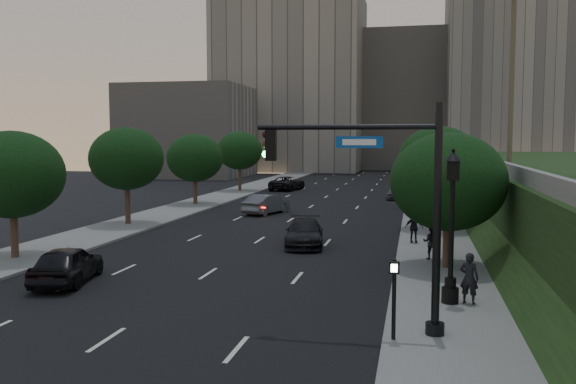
% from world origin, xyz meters
% --- Properties ---
extents(ground, '(160.00, 160.00, 0.00)m').
position_xyz_m(ground, '(0.00, 0.00, 0.00)').
color(ground, black).
rests_on(ground, ground).
extents(road_surface, '(16.00, 140.00, 0.02)m').
position_xyz_m(road_surface, '(0.00, 30.00, 0.01)').
color(road_surface, black).
rests_on(road_surface, ground).
extents(sidewalk_right, '(4.50, 140.00, 0.15)m').
position_xyz_m(sidewalk_right, '(10.25, 30.00, 0.07)').
color(sidewalk_right, slate).
rests_on(sidewalk_right, ground).
extents(sidewalk_left, '(4.50, 140.00, 0.15)m').
position_xyz_m(sidewalk_left, '(-10.25, 30.00, 0.07)').
color(sidewalk_left, slate).
rests_on(sidewalk_left, ground).
extents(parapet_wall, '(0.35, 90.00, 0.70)m').
position_xyz_m(parapet_wall, '(13.50, 28.00, 4.35)').
color(parapet_wall, slate).
rests_on(parapet_wall, embankment).
extents(office_block_left, '(26.00, 20.00, 32.00)m').
position_xyz_m(office_block_left, '(-14.00, 92.00, 16.00)').
color(office_block_left, gray).
rests_on(office_block_left, ground).
extents(office_block_mid, '(22.00, 18.00, 26.00)m').
position_xyz_m(office_block_mid, '(6.00, 102.00, 13.00)').
color(office_block_mid, '#9B968E').
rests_on(office_block_mid, ground).
extents(office_block_right, '(20.00, 22.00, 36.00)m').
position_xyz_m(office_block_right, '(24.00, 96.00, 18.00)').
color(office_block_right, gray).
rests_on(office_block_right, ground).
extents(office_block_filler, '(18.00, 16.00, 14.00)m').
position_xyz_m(office_block_filler, '(-26.00, 70.00, 7.00)').
color(office_block_filler, '#9B968E').
rests_on(office_block_filler, ground).
extents(tree_right_a, '(5.20, 5.20, 6.24)m').
position_xyz_m(tree_right_a, '(10.30, 8.00, 4.02)').
color(tree_right_a, '#38281C').
rests_on(tree_right_a, ground).
extents(tree_right_b, '(5.20, 5.20, 6.74)m').
position_xyz_m(tree_right_b, '(10.30, 20.00, 4.52)').
color(tree_right_b, '#38281C').
rests_on(tree_right_b, ground).
extents(tree_right_c, '(5.20, 5.20, 6.24)m').
position_xyz_m(tree_right_c, '(10.30, 33.00, 4.02)').
color(tree_right_c, '#38281C').
rests_on(tree_right_c, ground).
extents(tree_right_d, '(5.20, 5.20, 6.74)m').
position_xyz_m(tree_right_d, '(10.30, 47.00, 4.52)').
color(tree_right_d, '#38281C').
rests_on(tree_right_d, ground).
extents(tree_right_e, '(5.20, 5.20, 6.24)m').
position_xyz_m(tree_right_e, '(10.30, 62.00, 4.02)').
color(tree_right_e, '#38281C').
rests_on(tree_right_e, ground).
extents(tree_left_a, '(5.00, 5.00, 6.34)m').
position_xyz_m(tree_left_a, '(-10.30, 6.00, 4.21)').
color(tree_left_a, '#38281C').
rests_on(tree_left_a, ground).
extents(tree_left_b, '(5.00, 5.00, 6.71)m').
position_xyz_m(tree_left_b, '(-10.30, 18.00, 4.58)').
color(tree_left_b, '#38281C').
rests_on(tree_left_b, ground).
extents(tree_left_c, '(5.00, 5.00, 6.34)m').
position_xyz_m(tree_left_c, '(-10.30, 31.00, 4.21)').
color(tree_left_c, '#38281C').
rests_on(tree_left_c, ground).
extents(tree_left_d, '(5.00, 5.00, 6.71)m').
position_xyz_m(tree_left_d, '(-10.30, 45.00, 4.58)').
color(tree_left_d, '#38281C').
rests_on(tree_left_d, ground).
extents(traffic_signal_mast, '(5.68, 0.56, 7.00)m').
position_xyz_m(traffic_signal_mast, '(8.41, -1.88, 3.67)').
color(traffic_signal_mast, black).
rests_on(traffic_signal_mast, ground).
extents(street_lamp, '(0.64, 0.64, 5.62)m').
position_xyz_m(street_lamp, '(10.13, 1.81, 2.63)').
color(street_lamp, black).
rests_on(street_lamp, ground).
extents(pedestrian_signal, '(0.30, 0.33, 2.50)m').
position_xyz_m(pedestrian_signal, '(8.31, -2.64, 1.57)').
color(pedestrian_signal, black).
rests_on(pedestrian_signal, ground).
extents(sedan_near_left, '(2.76, 4.94, 1.59)m').
position_xyz_m(sedan_near_left, '(-5.11, 2.20, 0.79)').
color(sedan_near_left, black).
rests_on(sedan_near_left, ground).
extents(sedan_mid_left, '(3.10, 5.03, 1.56)m').
position_xyz_m(sedan_mid_left, '(-2.60, 26.27, 0.78)').
color(sedan_mid_left, '#4E5055').
rests_on(sedan_mid_left, ground).
extents(sedan_far_left, '(3.64, 6.14, 1.60)m').
position_xyz_m(sedan_far_left, '(-5.51, 47.99, 0.80)').
color(sedan_far_left, black).
rests_on(sedan_far_left, ground).
extents(sedan_near_right, '(2.78, 5.27, 1.46)m').
position_xyz_m(sedan_near_right, '(2.89, 12.75, 0.73)').
color(sedan_near_right, black).
rests_on(sedan_near_right, ground).
extents(sedan_far_right, '(1.72, 4.10, 1.39)m').
position_xyz_m(sedan_far_right, '(7.00, 40.03, 0.69)').
color(sedan_far_right, '#5C5D64').
rests_on(sedan_far_right, ground).
extents(pedestrian_a, '(0.77, 0.63, 1.82)m').
position_xyz_m(pedestrian_a, '(10.77, 1.86, 1.06)').
color(pedestrian_a, black).
rests_on(pedestrian_a, sidewalk_right).
extents(pedestrian_b, '(0.90, 0.75, 1.67)m').
position_xyz_m(pedestrian_b, '(9.66, 9.69, 0.98)').
color(pedestrian_b, black).
rests_on(pedestrian_b, sidewalk_right).
extents(pedestrian_c, '(1.05, 0.55, 1.71)m').
position_xyz_m(pedestrian_c, '(8.84, 14.20, 1.00)').
color(pedestrian_c, black).
rests_on(pedestrian_c, sidewalk_right).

